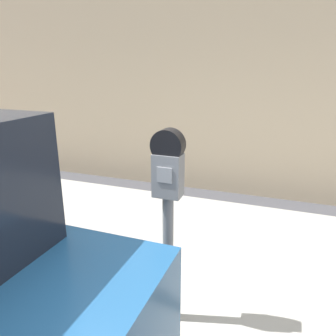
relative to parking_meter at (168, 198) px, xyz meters
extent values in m
cube|color=#ADAAA3|center=(-0.15, 1.06, -1.08)|extent=(24.00, 2.80, 0.11)
cube|color=tan|center=(-0.15, 3.26, 1.24)|extent=(24.00, 0.30, 4.74)
cylinder|color=slate|center=(0.00, 0.00, -0.50)|extent=(0.08, 0.08, 1.04)
cube|color=slate|center=(0.00, 0.00, 0.17)|extent=(0.20, 0.13, 0.30)
cube|color=gray|center=(0.00, -0.07, 0.19)|extent=(0.11, 0.01, 0.11)
cylinder|color=black|center=(0.00, 0.00, 0.38)|extent=(0.22, 0.11, 0.22)
cylinder|color=black|center=(-0.60, -0.62, -0.81)|extent=(0.65, 0.23, 0.65)
camera|label=1|loc=(0.73, -2.00, 0.89)|focal=35.00mm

